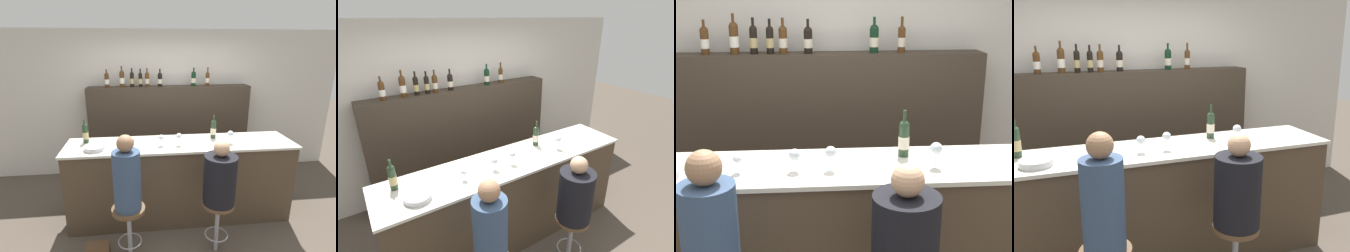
% 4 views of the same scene
% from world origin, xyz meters
% --- Properties ---
extents(ground_plane, '(16.00, 16.00, 0.00)m').
position_xyz_m(ground_plane, '(0.00, 0.00, 0.00)').
color(ground_plane, '#4C4238').
extents(wall_back, '(6.40, 0.05, 2.60)m').
position_xyz_m(wall_back, '(0.00, 1.83, 1.30)').
color(wall_back, beige).
rests_on(wall_back, ground_plane).
extents(bar_counter, '(2.99, 0.66, 1.10)m').
position_xyz_m(bar_counter, '(0.00, 0.31, 0.55)').
color(bar_counter, '#473828').
rests_on(bar_counter, ground_plane).
extents(back_bar_cabinet, '(2.80, 0.28, 1.65)m').
position_xyz_m(back_bar_cabinet, '(0.00, 1.61, 0.83)').
color(back_bar_cabinet, '#382D23').
rests_on(back_bar_cabinet, ground_plane).
extents(wine_bottle_counter_0, '(0.07, 0.07, 0.32)m').
position_xyz_m(wine_bottle_counter_0, '(-1.24, 0.46, 1.23)').
color(wine_bottle_counter_0, '#233823').
rests_on(wine_bottle_counter_0, bar_counter).
extents(wine_bottle_counter_1, '(0.08, 0.08, 0.33)m').
position_xyz_m(wine_bottle_counter_1, '(0.47, 0.46, 1.23)').
color(wine_bottle_counter_1, '#233823').
rests_on(wine_bottle_counter_1, bar_counter).
extents(wine_bottle_backbar_0, '(0.08, 0.08, 0.30)m').
position_xyz_m(wine_bottle_backbar_0, '(-1.05, 1.61, 1.78)').
color(wine_bottle_backbar_0, '#4C2D14').
rests_on(wine_bottle_backbar_0, back_bar_cabinet).
extents(wine_bottle_backbar_1, '(0.08, 0.08, 0.35)m').
position_xyz_m(wine_bottle_backbar_1, '(-0.81, 1.61, 1.80)').
color(wine_bottle_backbar_1, '#4C2D14').
rests_on(wine_bottle_backbar_1, back_bar_cabinet).
extents(wine_bottle_backbar_2, '(0.07, 0.07, 0.31)m').
position_xyz_m(wine_bottle_backbar_2, '(-0.64, 1.61, 1.78)').
color(wine_bottle_backbar_2, black).
rests_on(wine_bottle_backbar_2, back_bar_cabinet).
extents(wine_bottle_backbar_3, '(0.07, 0.07, 0.30)m').
position_xyz_m(wine_bottle_backbar_3, '(-0.50, 1.61, 1.78)').
color(wine_bottle_backbar_3, black).
rests_on(wine_bottle_backbar_3, back_bar_cabinet).
extents(wine_bottle_backbar_4, '(0.08, 0.08, 0.31)m').
position_xyz_m(wine_bottle_backbar_4, '(-0.38, 1.61, 1.78)').
color(wine_bottle_backbar_4, '#4C2D14').
rests_on(wine_bottle_backbar_4, back_bar_cabinet).
extents(wine_bottle_backbar_5, '(0.08, 0.08, 0.30)m').
position_xyz_m(wine_bottle_backbar_5, '(-0.17, 1.61, 1.77)').
color(wine_bottle_backbar_5, black).
rests_on(wine_bottle_backbar_5, back_bar_cabinet).
extents(wine_bottle_backbar_6, '(0.08, 0.08, 0.31)m').
position_xyz_m(wine_bottle_backbar_6, '(0.42, 1.61, 1.78)').
color(wine_bottle_backbar_6, black).
rests_on(wine_bottle_backbar_6, back_bar_cabinet).
extents(wine_bottle_backbar_7, '(0.07, 0.07, 0.31)m').
position_xyz_m(wine_bottle_backbar_7, '(0.66, 1.61, 1.78)').
color(wine_bottle_backbar_7, '#4C2D14').
rests_on(wine_bottle_backbar_7, back_bar_cabinet).
extents(wine_glass_0, '(0.06, 0.06, 0.12)m').
position_xyz_m(wine_glass_0, '(-0.62, 0.23, 1.19)').
color(wine_glass_0, silver).
rests_on(wine_glass_0, bar_counter).
extents(wine_glass_1, '(0.08, 0.08, 0.15)m').
position_xyz_m(wine_glass_1, '(-0.27, 0.23, 1.20)').
color(wine_glass_1, silver).
rests_on(wine_glass_1, bar_counter).
extents(wine_glass_2, '(0.08, 0.08, 0.16)m').
position_xyz_m(wine_glass_2, '(-0.04, 0.23, 1.22)').
color(wine_glass_2, silver).
rests_on(wine_glass_2, bar_counter).
extents(wine_glass_3, '(0.08, 0.08, 0.17)m').
position_xyz_m(wine_glass_3, '(0.64, 0.23, 1.22)').
color(wine_glass_3, silver).
rests_on(wine_glass_3, bar_counter).
extents(metal_bowl, '(0.25, 0.25, 0.05)m').
position_xyz_m(metal_bowl, '(-1.09, 0.19, 1.12)').
color(metal_bowl, '#B7B7BC').
rests_on(metal_bowl, bar_counter).
extents(guest_seated_left, '(0.29, 0.29, 0.83)m').
position_xyz_m(guest_seated_left, '(-0.68, -0.40, 1.01)').
color(guest_seated_left, '#334766').
rests_on(guest_seated_left, bar_stool_left).
extents(bar_stool_right, '(0.36, 0.36, 0.65)m').
position_xyz_m(bar_stool_right, '(0.32, -0.40, 0.50)').
color(bar_stool_right, gray).
rests_on(bar_stool_right, ground_plane).
extents(guest_seated_right, '(0.36, 0.36, 0.73)m').
position_xyz_m(guest_seated_right, '(0.32, -0.40, 0.95)').
color(guest_seated_right, black).
rests_on(guest_seated_right, bar_stool_right).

